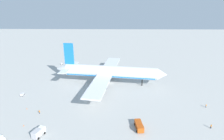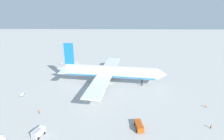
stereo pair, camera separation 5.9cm
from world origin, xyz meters
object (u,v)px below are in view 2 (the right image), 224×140
Objects in this scene: service_truck_1 at (139,126)px; service_truck_2 at (38,132)px; baggage_cart_1 at (62,63)px; traffic_cone_0 at (27,109)px; ground_worker_0 at (206,106)px; traffic_cone_1 at (24,125)px; ground_worker_2 at (39,112)px; ground_worker_1 at (211,126)px; airliner at (108,72)px; baggage_cart_0 at (22,94)px.

service_truck_1 is 1.25× the size of service_truck_2.
traffic_cone_0 is (3.91, -69.73, -0.47)m from baggage_cart_1.
ground_worker_0 is 3.04× the size of traffic_cone_1.
service_truck_2 is 22.60m from traffic_cone_0.
ground_worker_0 is 3.04× the size of traffic_cone_0.
ground_worker_2 is (-75.99, -7.19, 0.04)m from ground_worker_0.
service_truck_2 reaches higher than ground_worker_1.
service_truck_2 reaches higher than baggage_cart_1.
ground_worker_0 is at bearing -30.30° from airliner.
traffic_cone_0 is (-7.52, 3.67, -0.61)m from ground_worker_2.
baggage_cart_1 is at bearing 123.15° from service_truck_1.
ground_worker_0 is 16.60m from ground_worker_1.
airliner is 45.68m from ground_worker_2.
service_truck_1 is 37.37m from service_truck_2.
traffic_cone_0 is 13.40m from traffic_cone_1.
service_truck_2 is (-23.34, -49.29, -5.92)m from airliner.
ground_worker_1 is (82.02, -81.90, 0.17)m from baggage_cart_1.
ground_worker_2 is 3.17× the size of traffic_cone_0.
ground_worker_2 is 8.39m from traffic_cone_0.
baggage_cart_1 is at bearing 85.01° from baggage_cart_0.
baggage_cart_1 is 1.74× the size of ground_worker_1.
ground_worker_1 is 79.06m from traffic_cone_0.
baggage_cart_1 is 5.66× the size of traffic_cone_0.
ground_worker_0 is at bearing 17.25° from service_truck_2.
airliner is at bearing -43.78° from baggage_cart_1.
ground_worker_2 is (-42.67, 9.42, -0.50)m from service_truck_1.
traffic_cone_1 is at bearing 179.30° from service_truck_1.
traffic_cone_0 is (-36.52, -30.98, -7.29)m from airliner.
service_truck_1 reaches higher than baggage_cart_0.
service_truck_2 is (-37.00, -5.22, 0.26)m from service_truck_1.
baggage_cart_0 is 2.13× the size of ground_worker_0.
baggage_cart_1 is 1.86× the size of ground_worker_0.
airliner is 19.40× the size of baggage_cart_0.
traffic_cone_1 is at bearing -107.45° from ground_worker_2.
service_truck_2 is 10.33m from traffic_cone_1.
ground_worker_2 is at bearing 72.55° from traffic_cone_1.
baggage_cart_1 is at bearing 136.22° from airliner.
traffic_cone_0 is at bearing -139.70° from airliner.
service_truck_2 reaches higher than baggage_cart_0.
airliner is at bearing 149.70° from ground_worker_0.
traffic_cone_0 is at bearing 110.68° from traffic_cone_1.
service_truck_1 is 45.47m from traffic_cone_1.
airliner reaches higher than traffic_cone_0.
service_truck_1 is 3.97× the size of ground_worker_2.
service_truck_2 is 73.64m from ground_worker_0.
airliner reaches higher than ground_worker_0.
airliner reaches higher than ground_worker_2.
ground_worker_1 is at bearing -44.96° from baggage_cart_1.
ground_worker_0 is 0.96× the size of ground_worker_2.
baggage_cart_0 is at bearing 163.56° from ground_worker_1.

